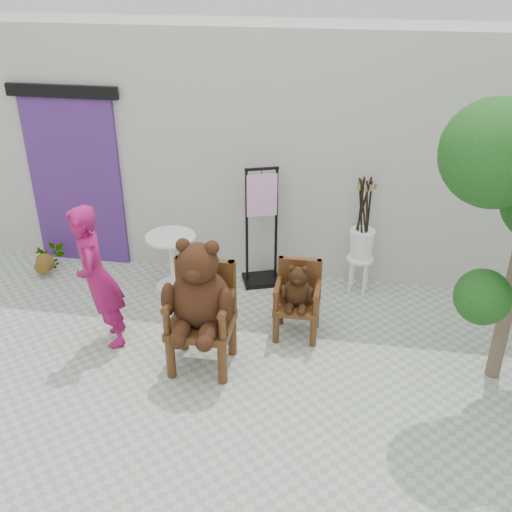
# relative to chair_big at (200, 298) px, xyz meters

# --- Properties ---
(ground_plane) EXTENTS (60.00, 60.00, 0.00)m
(ground_plane) POSITION_rel_chair_big_xyz_m (0.89, -0.61, -0.79)
(ground_plane) COLOR #A2A998
(ground_plane) RESTS_ON ground
(back_wall) EXTENTS (9.00, 1.00, 3.00)m
(back_wall) POSITION_rel_chair_big_xyz_m (0.89, 2.49, 0.71)
(back_wall) COLOR #B5B2A9
(back_wall) RESTS_ON ground
(doorway) EXTENTS (1.40, 0.11, 2.33)m
(doorway) POSITION_rel_chair_big_xyz_m (-2.11, 1.96, 0.38)
(doorway) COLOR #48236B
(doorway) RESTS_ON ground
(chair_big) EXTENTS (0.70, 0.74, 1.41)m
(chair_big) POSITION_rel_chair_big_xyz_m (0.00, 0.00, 0.00)
(chair_big) COLOR #3D210D
(chair_big) RESTS_ON ground
(chair_small) EXTENTS (0.48, 0.46, 0.85)m
(chair_small) POSITION_rel_chair_big_xyz_m (0.87, 0.71, -0.28)
(chair_small) COLOR #3D210D
(chair_small) RESTS_ON ground
(person) EXTENTS (0.57, 0.67, 1.57)m
(person) POSITION_rel_chair_big_xyz_m (-1.13, 0.21, -0.00)
(person) COLOR #91114D
(person) RESTS_ON ground
(cafe_table) EXTENTS (0.60, 0.60, 0.70)m
(cafe_table) POSITION_rel_chair_big_xyz_m (-0.73, 1.43, -0.35)
(cafe_table) COLOR white
(cafe_table) RESTS_ON ground
(display_stand) EXTENTS (0.54, 0.48, 1.51)m
(display_stand) POSITION_rel_chair_big_xyz_m (0.32, 1.73, -0.20)
(display_stand) COLOR black
(display_stand) RESTS_ON ground
(stool_bucket) EXTENTS (0.32, 0.32, 1.45)m
(stool_bucket) POSITION_rel_chair_big_xyz_m (1.52, 1.73, -0.14)
(stool_bucket) COLOR white
(stool_bucket) RESTS_ON ground
(potted_plant) EXTENTS (0.42, 0.38, 0.42)m
(potted_plant) POSITION_rel_chair_big_xyz_m (-2.43, 1.52, -0.58)
(potted_plant) COLOR #0E340F
(potted_plant) RESTS_ON ground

